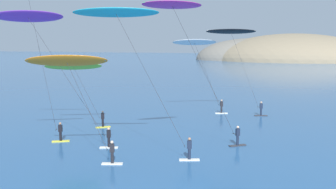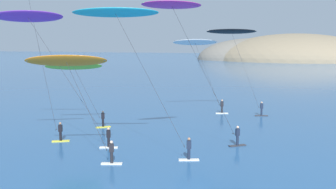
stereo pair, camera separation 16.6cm
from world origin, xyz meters
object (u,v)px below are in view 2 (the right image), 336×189
(kitesurfer_magenta, at_px, (178,16))
(kitesurfer_purple, at_px, (34,26))
(kitesurfer_orange, at_px, (70,68))
(kitesurfer_white, at_px, (197,47))
(kitesurfer_lime, at_px, (76,70))
(kitesurfer_black, at_px, (234,38))
(kitesurfer_cyan, at_px, (121,23))

(kitesurfer_magenta, bearing_deg, kitesurfer_purple, -160.67)
(kitesurfer_orange, distance_m, kitesurfer_magenta, 9.08)
(kitesurfer_orange, xyz_separation_m, kitesurfer_white, (1.92, 23.38, 1.15))
(kitesurfer_lime, xyz_separation_m, kitesurfer_magenta, (12.59, -5.08, 4.69))
(kitesurfer_black, relative_size, kitesurfer_lime, 1.52)
(kitesurfer_orange, bearing_deg, kitesurfer_magenta, 46.30)
(kitesurfer_orange, xyz_separation_m, kitesurfer_purple, (-4.74, 2.32, 3.03))
(kitesurfer_black, distance_m, kitesurfer_purple, 24.05)
(kitesurfer_purple, bearing_deg, kitesurfer_black, 62.86)
(kitesurfer_lime, bearing_deg, kitesurfer_black, 43.98)
(kitesurfer_purple, bearing_deg, kitesurfer_white, 72.44)
(kitesurfer_white, bearing_deg, kitesurfer_magenta, -77.66)
(kitesurfer_lime, xyz_separation_m, kitesurfer_cyan, (9.68, -8.76, 4.07))
(kitesurfer_orange, relative_size, kitesurfer_white, 0.87)
(kitesurfer_white, xyz_separation_m, kitesurfer_cyan, (0.89, -21.06, 1.94))
(kitesurfer_black, xyz_separation_m, kitesurfer_white, (-4.30, -0.34, -1.12))
(kitesurfer_magenta, bearing_deg, kitesurfer_black, 88.39)
(kitesurfer_orange, height_order, kitesurfer_purple, kitesurfer_purple)
(kitesurfer_white, distance_m, kitesurfer_magenta, 17.98)
(kitesurfer_orange, xyz_separation_m, kitesurfer_black, (6.23, 23.71, 2.27))
(kitesurfer_lime, distance_m, kitesurfer_magenta, 14.37)
(kitesurfer_magenta, height_order, kitesurfer_cyan, kitesurfer_magenta)
(kitesurfer_magenta, bearing_deg, kitesurfer_lime, 158.01)
(kitesurfer_lime, distance_m, kitesurfer_white, 15.27)
(kitesurfer_white, bearing_deg, kitesurfer_orange, -94.70)
(kitesurfer_purple, height_order, kitesurfer_cyan, kitesurfer_cyan)
(kitesurfer_orange, bearing_deg, kitesurfer_lime, 121.80)
(kitesurfer_white, relative_size, kitesurfer_cyan, 0.82)
(kitesurfer_lime, relative_size, kitesurfer_magenta, 0.57)
(kitesurfer_black, relative_size, kitesurfer_magenta, 0.87)
(kitesurfer_orange, bearing_deg, kitesurfer_white, 85.30)
(kitesurfer_lime, height_order, kitesurfer_magenta, kitesurfer_magenta)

